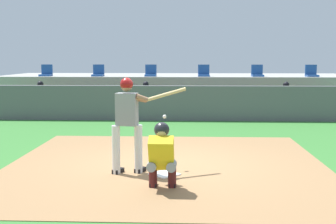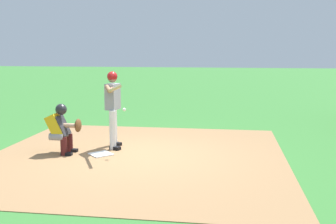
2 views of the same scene
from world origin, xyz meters
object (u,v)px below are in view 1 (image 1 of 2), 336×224
object	(u,v)px
dugout_player_1	(146,99)
batter_at_plate	(129,119)
stadium_seat_5	(312,73)
stadium_seat_0	(46,73)
dugout_player_0	(40,98)
stadium_seat_4	(257,73)
dugout_player_2	(286,99)
catcher_crouched	(162,153)
stadium_seat_3	(204,73)
stadium_seat_1	(98,73)
home_plate	(165,174)
stadium_seat_2	(151,73)

from	to	relation	value
dugout_player_1	batter_at_plate	bearing A→B (deg)	-86.91
dugout_player_1	stadium_seat_5	size ratio (longest dim) A/B	2.71
stadium_seat_0	dugout_player_0	bearing A→B (deg)	-79.50
stadium_seat_4	dugout_player_2	bearing A→B (deg)	-69.80
catcher_crouched	stadium_seat_3	bearing A→B (deg)	84.38
catcher_crouched	stadium_seat_1	bearing A→B (deg)	106.38
stadium_seat_3	stadium_seat_4	bearing A→B (deg)	0.00
stadium_seat_1	catcher_crouched	bearing A→B (deg)	-73.62
stadium_seat_0	dugout_player_2	bearing A→B (deg)	-12.19
home_plate	catcher_crouched	xyz separation A→B (m)	(-0.00, -0.87, 0.59)
home_plate	stadium_seat_0	xyz separation A→B (m)	(-5.42, 10.18, 1.51)
home_plate	batter_at_plate	distance (m)	1.22
stadium_seat_2	stadium_seat_4	bearing A→B (deg)	0.00
stadium_seat_1	dugout_player_2	bearing A→B (deg)	-15.68
dugout_player_2	stadium_seat_2	size ratio (longest dim) A/B	2.71
stadium_seat_0	stadium_seat_5	size ratio (longest dim) A/B	1.00
home_plate	dugout_player_2	distance (m)	9.10
dugout_player_2	stadium_seat_5	world-z (taller)	stadium_seat_5
catcher_crouched	dugout_player_0	bearing A→B (deg)	119.20
stadium_seat_1	stadium_seat_5	xyz separation A→B (m)	(8.67, 0.00, 0.00)
catcher_crouched	stadium_seat_4	bearing A→B (deg)	73.59
catcher_crouched	dugout_player_0	distance (m)	10.33
stadium_seat_1	stadium_seat_3	world-z (taller)	same
stadium_seat_0	stadium_seat_2	world-z (taller)	same
stadium_seat_2	stadium_seat_3	size ratio (longest dim) A/B	1.00
home_plate	stadium_seat_0	bearing A→B (deg)	118.02
stadium_seat_4	stadium_seat_5	distance (m)	2.17
catcher_crouched	dugout_player_1	xyz separation A→B (m)	(-1.10, 9.01, 0.06)
stadium_seat_2	dugout_player_2	bearing A→B (deg)	-21.82
stadium_seat_1	dugout_player_0	bearing A→B (deg)	-131.33
batter_at_plate	stadium_seat_0	xyz separation A→B (m)	(-4.75, 10.07, 0.50)
home_plate	stadium_seat_3	distance (m)	10.35
home_plate	dugout_player_2	size ratio (longest dim) A/B	0.34
dugout_player_0	stadium_seat_3	xyz separation A→B (m)	(6.12, 2.03, 0.86)
dugout_player_0	stadium_seat_4	distance (m)	8.58
dugout_player_0	stadium_seat_2	size ratio (longest dim) A/B	2.71
batter_at_plate	stadium_seat_3	world-z (taller)	stadium_seat_3
dugout_player_1	stadium_seat_2	bearing A→B (deg)	89.39
batter_at_plate	dugout_player_0	world-z (taller)	batter_at_plate
dugout_player_2	stadium_seat_3	world-z (taller)	stadium_seat_3
home_plate	stadium_seat_1	bearing A→B (deg)	107.71
stadium_seat_1	stadium_seat_5	distance (m)	8.67
home_plate	stadium_seat_3	xyz separation A→B (m)	(1.08, 10.18, 1.51)
dugout_player_1	dugout_player_2	world-z (taller)	same
dugout_player_0	stadium_seat_5	distance (m)	10.69
batter_at_plate	dugout_player_0	bearing A→B (deg)	118.52
batter_at_plate	stadium_seat_1	xyz separation A→B (m)	(-2.58, 10.07, 0.50)
dugout_player_0	dugout_player_2	size ratio (longest dim) A/B	1.00
home_plate	stadium_seat_2	bearing A→B (deg)	96.08
stadium_seat_3	catcher_crouched	bearing A→B (deg)	-95.62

